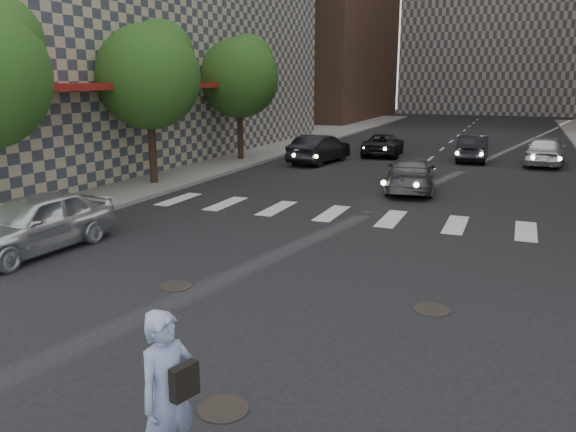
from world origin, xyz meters
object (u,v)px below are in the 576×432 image
object	(u,v)px
tree_c	(241,74)
traffic_car_c	(383,145)
traffic_car_a	(319,149)
tree_b	(151,72)
skateboarder	(169,398)
traffic_car_b	(411,174)
traffic_car_e	(473,148)
traffic_car_d	(545,150)
silver_sedan	(34,223)

from	to	relation	value
tree_c	traffic_car_c	size ratio (longest dim) A/B	1.44
traffic_car_a	tree_c	bearing A→B (deg)	19.66
tree_b	skateboarder	size ratio (longest dim) A/B	3.22
traffic_car_a	traffic_car_c	xyz separation A→B (m)	(2.45, 4.41, -0.12)
traffic_car_b	skateboarder	bearing A→B (deg)	84.70
traffic_car_b	traffic_car_e	size ratio (longest dim) A/B	1.07
traffic_car_b	traffic_car_d	xyz separation A→B (m)	(5.19, 9.66, 0.11)
tree_c	traffic_car_b	world-z (taller)	tree_c
tree_b	silver_sedan	size ratio (longest dim) A/B	1.47
silver_sedan	traffic_car_a	world-z (taller)	silver_sedan
skateboarder	silver_sedan	distance (m)	10.14
tree_c	silver_sedan	distance (m)	17.78
skateboarder	silver_sedan	world-z (taller)	skateboarder
tree_c	traffic_car_a	bearing A→B (deg)	11.69
traffic_car_d	tree_c	bearing A→B (deg)	21.75
traffic_car_b	traffic_car_c	world-z (taller)	traffic_car_b
skateboarder	silver_sedan	size ratio (longest dim) A/B	0.46
skateboarder	traffic_car_e	world-z (taller)	skateboarder
tree_c	silver_sedan	world-z (taller)	tree_c
tree_b	traffic_car_c	world-z (taller)	tree_b
tree_c	traffic_car_e	bearing A→B (deg)	22.56
silver_sedan	traffic_car_d	xyz separation A→B (m)	(12.64, 21.66, 0.02)
tree_c	traffic_car_b	bearing A→B (deg)	-26.87
traffic_car_a	traffic_car_c	bearing A→B (deg)	-111.08
tree_b	tree_c	bearing A→B (deg)	90.00
tree_c	traffic_car_c	distance (m)	9.37
silver_sedan	tree_b	bearing A→B (deg)	109.81
skateboarder	traffic_car_d	xyz separation A→B (m)	(4.47, 27.66, -0.29)
tree_c	skateboarder	size ratio (longest dim) A/B	3.22
traffic_car_c	traffic_car_d	bearing A→B (deg)	168.93
traffic_car_b	tree_c	bearing A→B (deg)	-34.47
traffic_car_b	traffic_car_d	bearing A→B (deg)	-125.84
traffic_car_e	traffic_car_c	bearing A→B (deg)	-6.14
skateboarder	traffic_car_a	size ratio (longest dim) A/B	0.45
silver_sedan	traffic_car_a	size ratio (longest dim) A/B	0.98
tree_c	silver_sedan	size ratio (longest dim) A/B	1.47
tree_b	traffic_car_c	size ratio (longest dim) A/B	1.44
silver_sedan	tree_c	bearing A→B (deg)	102.33
silver_sedan	traffic_car_d	world-z (taller)	traffic_car_d
tree_b	traffic_car_e	bearing A→B (deg)	47.69
tree_b	traffic_car_a	distance (m)	10.54
silver_sedan	traffic_car_e	distance (m)	23.78
skateboarder	silver_sedan	bearing A→B (deg)	160.03
tree_b	silver_sedan	xyz separation A→B (m)	(2.69, -9.14, -3.88)
skateboarder	traffic_car_b	distance (m)	18.02
traffic_car_c	tree_b	bearing A→B (deg)	57.36
traffic_car_d	silver_sedan	bearing A→B (deg)	65.05
skateboarder	traffic_car_b	size ratio (longest dim) A/B	0.44
tree_b	tree_c	xyz separation A→B (m)	(0.00, 8.00, 0.00)
tree_b	traffic_car_d	world-z (taller)	tree_b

